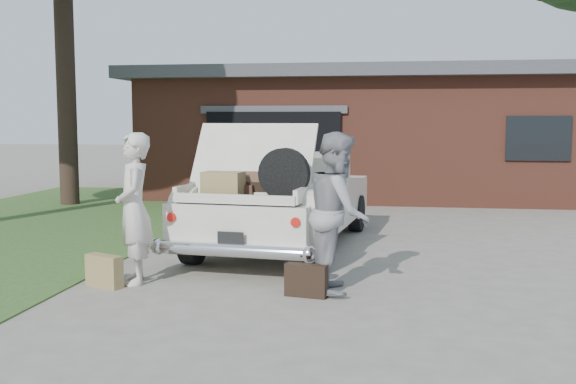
# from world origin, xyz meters

# --- Properties ---
(ground) EXTENTS (90.00, 90.00, 0.00)m
(ground) POSITION_xyz_m (0.00, 0.00, 0.00)
(ground) COLOR gray
(ground) RESTS_ON ground
(house) EXTENTS (12.80, 7.80, 3.30)m
(house) POSITION_xyz_m (0.98, 11.47, 1.67)
(house) COLOR brown
(house) RESTS_ON ground
(sedan) EXTENTS (2.51, 5.29, 1.96)m
(sedan) POSITION_xyz_m (-0.39, 2.75, 0.75)
(sedan) COLOR beige
(sedan) RESTS_ON ground
(woman_left) EXTENTS (0.67, 0.79, 1.85)m
(woman_left) POSITION_xyz_m (-1.82, 0.04, 0.93)
(woman_left) COLOR beige
(woman_left) RESTS_ON ground
(woman_right) EXTENTS (0.77, 0.96, 1.87)m
(woman_right) POSITION_xyz_m (0.68, 0.05, 0.93)
(woman_right) COLOR gray
(woman_right) RESTS_ON ground
(suitcase_left) EXTENTS (0.52, 0.35, 0.39)m
(suitcase_left) POSITION_xyz_m (-2.12, -0.21, 0.19)
(suitcase_left) COLOR #9B834F
(suitcase_left) RESTS_ON ground
(suitcase_right) EXTENTS (0.50, 0.25, 0.37)m
(suitcase_right) POSITION_xyz_m (0.35, -0.28, 0.19)
(suitcase_right) COLOR black
(suitcase_right) RESTS_ON ground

